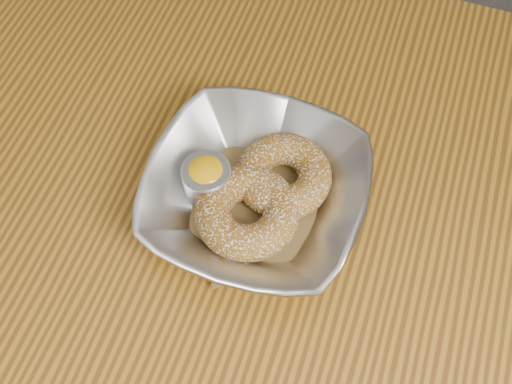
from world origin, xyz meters
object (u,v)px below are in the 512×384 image
(donut_back, at_px, (283,175))
(ramekin, at_px, (207,179))
(table, at_px, (307,290))
(serving_bowl, at_px, (256,194))
(donut_front, at_px, (247,212))

(donut_back, relative_size, ramekin, 1.99)
(table, height_order, serving_bowl, serving_bowl)
(donut_back, xyz_separation_m, ramekin, (-0.07, -0.03, 0.00))
(table, relative_size, donut_front, 11.57)
(table, xyz_separation_m, serving_bowl, (-0.07, 0.03, 0.13))
(donut_front, bearing_deg, donut_back, 67.91)
(donut_back, bearing_deg, serving_bowl, -124.56)
(serving_bowl, relative_size, donut_front, 2.11)
(donut_front, height_order, ramekin, ramekin)
(donut_front, bearing_deg, serving_bowl, 86.61)
(serving_bowl, bearing_deg, ramekin, -177.07)
(table, bearing_deg, serving_bowl, 154.79)
(serving_bowl, distance_m, donut_back, 0.03)
(donut_front, relative_size, ramekin, 2.09)
(table, bearing_deg, donut_front, 171.52)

